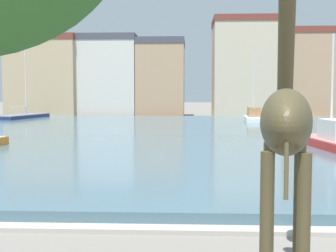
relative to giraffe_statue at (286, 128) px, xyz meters
name	(u,v)px	position (x,y,z in m)	size (l,w,h in m)	color
harbor_water	(152,134)	(-4.18, 27.06, -2.57)	(88.24, 46.02, 0.40)	#476675
quay_edge_coping	(73,228)	(-4.18, 3.80, -2.71)	(88.24, 0.50, 0.12)	#ADA89E
giraffe_statue	(286,128)	(0.00, 0.00, 0.00)	(1.08, 3.08, 5.42)	#4C4228
sailboat_red	(331,143)	(6.14, 17.96, -2.15)	(2.88, 7.56, 6.37)	red
sailboat_white	(253,119)	(5.05, 40.03, -2.15)	(1.97, 6.07, 7.38)	white
sailboat_navy	(28,118)	(-19.86, 44.76, -2.34)	(3.77, 9.54, 8.14)	navy
townhouse_wide_warehouse	(45,77)	(-20.37, 52.96, 2.59)	(9.18, 6.08, 10.67)	tan
townhouse_narrow_midrow	(108,77)	(-12.33, 54.41, 2.61)	(8.17, 7.53, 10.72)	beige
townhouse_end_terrace	(161,78)	(-5.20, 54.57, 2.36)	(6.24, 7.71, 10.23)	tan
townhouse_corner_house	(245,68)	(5.82, 53.87, 3.65)	(8.48, 7.77, 12.80)	#C6B293
townhouse_tall_gabled	(296,74)	(12.65, 54.99, 3.00)	(8.88, 7.06, 11.51)	tan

